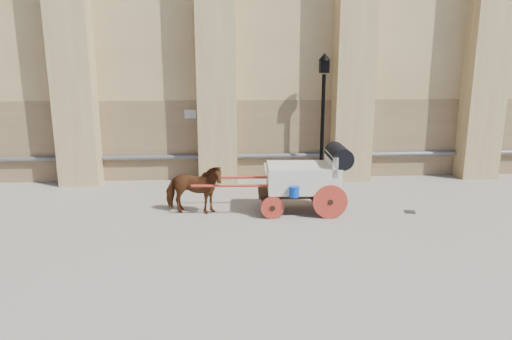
{
  "coord_description": "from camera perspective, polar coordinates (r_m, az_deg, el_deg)",
  "views": [
    {
      "loc": [
        -0.81,
        -13.08,
        4.25
      ],
      "look_at": [
        0.14,
        -0.18,
        1.29
      ],
      "focal_mm": 32.0,
      "sensor_mm": 36.0,
      "label": 1
    }
  ],
  "objects": [
    {
      "name": "horse",
      "position": [
        13.41,
        -7.81,
        -2.39
      ],
      "size": [
        1.86,
        1.06,
        1.48
      ],
      "primitive_type": "imported",
      "rotation": [
        0.0,
        0.0,
        1.42
      ],
      "color": "#592D14",
      "rests_on": "ground"
    },
    {
      "name": "carriage",
      "position": [
        13.49,
        6.52,
        -0.78
      ],
      "size": [
        4.62,
        1.66,
        2.0
      ],
      "rotation": [
        0.0,
        0.0,
        -0.05
      ],
      "color": "black",
      "rests_on": "ground"
    },
    {
      "name": "street_lamp",
      "position": [
        16.74,
        8.34,
        6.8
      ],
      "size": [
        0.44,
        0.44,
        4.69
      ],
      "color": "black",
      "rests_on": "ground"
    },
    {
      "name": "ground",
      "position": [
        13.78,
        -0.64,
        -5.06
      ],
      "size": [
        90.0,
        90.0,
        0.0
      ],
      "primitive_type": "plane",
      "color": "slate",
      "rests_on": "ground"
    },
    {
      "name": "drain_grate_far",
      "position": [
        14.36,
        18.66,
        -4.98
      ],
      "size": [
        0.38,
        0.38,
        0.01
      ],
      "primitive_type": "cube",
      "rotation": [
        0.0,
        0.0,
        -0.2
      ],
      "color": "black",
      "rests_on": "ground"
    },
    {
      "name": "drain_grate_near",
      "position": [
        13.29,
        2.43,
        -5.72
      ],
      "size": [
        0.42,
        0.42,
        0.01
      ],
      "primitive_type": "cube",
      "rotation": [
        0.0,
        0.0,
        -0.43
      ],
      "color": "black",
      "rests_on": "ground"
    }
  ]
}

